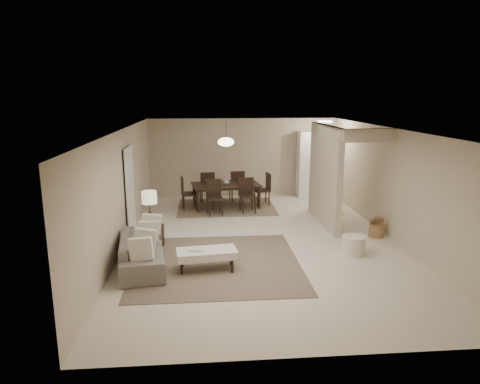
{
  "coord_description": "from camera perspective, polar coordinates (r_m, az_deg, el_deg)",
  "views": [
    {
      "loc": [
        -1.23,
        -9.19,
        3.22
      ],
      "look_at": [
        -0.43,
        0.33,
        1.05
      ],
      "focal_mm": 32.0,
      "sensor_mm": 36.0,
      "label": 1
    }
  ],
  "objects": [
    {
      "name": "partition",
      "position": [
        11.04,
        11.22,
        2.28
      ],
      "size": [
        0.15,
        2.5,
        2.5
      ],
      "primitive_type": "cube",
      "color": "#C5B095",
      "rests_on": "floor"
    },
    {
      "name": "flush_light",
      "position": [
        12.9,
        11.24,
        9.18
      ],
      "size": [
        0.44,
        0.44,
        0.05
      ],
      "primitive_type": "cylinder",
      "color": "white",
      "rests_on": "ceiling"
    },
    {
      "name": "floor",
      "position": [
        9.81,
        2.69,
        -6.37
      ],
      "size": [
        9.0,
        9.0,
        0.0
      ],
      "primitive_type": "plane",
      "color": "beige",
      "rests_on": "ground"
    },
    {
      "name": "pantry_cabinet",
      "position": [
        13.98,
        10.13,
        3.67
      ],
      "size": [
        1.2,
        0.55,
        2.1
      ],
      "primitive_type": "cube",
      "color": "white",
      "rests_on": "floor"
    },
    {
      "name": "yellow_mat",
      "position": [
        12.26,
        11.7,
        -2.67
      ],
      "size": [
        0.91,
        0.66,
        0.01
      ],
      "primitive_type": "cube",
      "rotation": [
        0.0,
        0.0,
        -0.21
      ],
      "color": "yellow",
      "rests_on": "floor"
    },
    {
      "name": "left_wall",
      "position": [
        9.56,
        -15.36,
        0.45
      ],
      "size": [
        0.0,
        9.0,
        9.0
      ],
      "primitive_type": "plane",
      "rotation": [
        1.57,
        0.0,
        1.57
      ],
      "color": "#C5B095",
      "rests_on": "floor"
    },
    {
      "name": "ottoman_bench",
      "position": [
        8.09,
        -4.46,
        -8.24
      ],
      "size": [
        1.17,
        0.65,
        0.4
      ],
      "rotation": [
        0.0,
        0.0,
        0.13
      ],
      "color": "beige",
      "rests_on": "living_rug"
    },
    {
      "name": "dining_table",
      "position": [
        12.49,
        -1.84,
        -0.51
      ],
      "size": [
        2.1,
        1.36,
        0.69
      ],
      "primitive_type": "imported",
      "rotation": [
        0.0,
        0.0,
        0.14
      ],
      "color": "black",
      "rests_on": "dining_rug"
    },
    {
      "name": "vase",
      "position": [
        12.4,
        -1.85,
        1.42
      ],
      "size": [
        0.17,
        0.17,
        0.17
      ],
      "primitive_type": "imported",
      "rotation": [
        0.0,
        0.0,
        -0.01
      ],
      "color": "silver",
      "rests_on": "dining_table"
    },
    {
      "name": "back_wall",
      "position": [
        13.88,
        0.34,
        4.64
      ],
      "size": [
        6.0,
        0.0,
        6.0
      ],
      "primitive_type": "plane",
      "rotation": [
        1.57,
        0.0,
        0.0
      ],
      "color": "#C5B095",
      "rests_on": "floor"
    },
    {
      "name": "dining_chairs",
      "position": [
        12.46,
        -1.84,
        0.11
      ],
      "size": [
        2.63,
        2.05,
        0.97
      ],
      "color": "black",
      "rests_on": "dining_rug"
    },
    {
      "name": "right_wall",
      "position": [
        10.3,
        19.55,
        1.03
      ],
      "size": [
        0.0,
        9.0,
        9.0
      ],
      "primitive_type": "plane",
      "rotation": [
        1.57,
        0.0,
        -1.57
      ],
      "color": "#C5B095",
      "rests_on": "floor"
    },
    {
      "name": "living_rug",
      "position": [
        8.49,
        -3.07,
        -9.46
      ],
      "size": [
        3.2,
        3.2,
        0.01
      ],
      "primitive_type": "cube",
      "color": "brown",
      "rests_on": "floor"
    },
    {
      "name": "ceiling",
      "position": [
        9.3,
        2.85,
        8.34
      ],
      "size": [
        9.0,
        9.0,
        0.0
      ],
      "primitive_type": "plane",
      "rotation": [
        3.14,
        0.0,
        0.0
      ],
      "color": "white",
      "rests_on": "back_wall"
    },
    {
      "name": "doorway",
      "position": [
        10.18,
        -14.52,
        -0.09
      ],
      "size": [
        0.04,
        0.9,
        2.04
      ],
      "primitive_type": "cube",
      "color": "black",
      "rests_on": "floor"
    },
    {
      "name": "side_table",
      "position": [
        9.39,
        -11.77,
        -5.93
      ],
      "size": [
        0.53,
        0.53,
        0.5
      ],
      "primitive_type": "cube",
      "rotation": [
        0.0,
        0.0,
        -0.2
      ],
      "color": "black",
      "rests_on": "floor"
    },
    {
      "name": "dining_rug",
      "position": [
        12.57,
        -1.83,
        -2.02
      ],
      "size": [
        2.8,
        2.1,
        0.01
      ],
      "primitive_type": "cube",
      "color": "brown",
      "rests_on": "floor"
    },
    {
      "name": "round_pouf",
      "position": [
        9.2,
        14.86,
        -6.88
      ],
      "size": [
        0.49,
        0.49,
        0.38
      ],
      "primitive_type": "cylinder",
      "color": "beige",
      "rests_on": "floor"
    },
    {
      "name": "pendant_light",
      "position": [
        12.23,
        -1.89,
        6.69
      ],
      "size": [
        0.46,
        0.46,
        0.71
      ],
      "color": "#49351F",
      "rests_on": "ceiling"
    },
    {
      "name": "wicker_basket",
      "position": [
        10.46,
        17.73,
        -4.89
      ],
      "size": [
        0.43,
        0.43,
        0.3
      ],
      "primitive_type": "cylinder",
      "rotation": [
        0.0,
        0.0,
        0.26
      ],
      "color": "brown",
      "rests_on": "floor"
    },
    {
      "name": "table_lamp",
      "position": [
        9.16,
        -12.0,
        -1.12
      ],
      "size": [
        0.32,
        0.32,
        0.76
      ],
      "color": "#49351F",
      "rests_on": "side_table"
    },
    {
      "name": "sofa",
      "position": [
        8.47,
        -12.89,
        -7.72
      ],
      "size": [
        2.13,
        1.06,
        0.59
      ],
      "primitive_type": "imported",
      "rotation": [
        0.0,
        0.0,
        1.71
      ],
      "color": "slate",
      "rests_on": "floor"
    }
  ]
}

